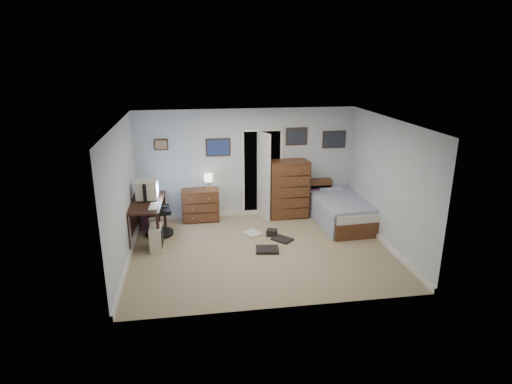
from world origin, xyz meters
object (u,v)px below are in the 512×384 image
at_px(low_dresser, 200,205).
at_px(tall_dresser, 288,189).
at_px(bed, 340,210).
at_px(office_chair, 155,214).
at_px(computer_desk, 142,210).

distance_m(low_dresser, tall_dresser, 2.05).
xyz_separation_m(low_dresser, bed, (3.09, -0.62, -0.06)).
bearing_deg(low_dresser, office_chair, -143.73).
relative_size(computer_desk, office_chair, 1.20).
distance_m(computer_desk, office_chair, 0.34).
relative_size(low_dresser, bed, 0.41).
relative_size(office_chair, low_dresser, 1.44).
height_order(computer_desk, tall_dresser, tall_dresser).
relative_size(tall_dresser, bed, 0.66).
relative_size(computer_desk, tall_dresser, 1.07).
xyz_separation_m(office_chair, tall_dresser, (2.98, 0.67, 0.21)).
bearing_deg(tall_dresser, office_chair, -171.07).
distance_m(office_chair, tall_dresser, 3.06).
height_order(office_chair, tall_dresser, tall_dresser).
relative_size(low_dresser, tall_dresser, 0.62).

